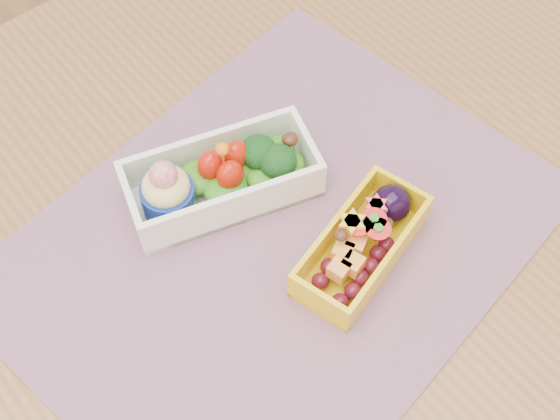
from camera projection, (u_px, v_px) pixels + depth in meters
ground at (282, 417)px, 1.39m from camera, size 3.00×3.00×0.00m
table at (284, 243)px, 0.84m from camera, size 1.20×0.80×0.75m
placemat at (277, 239)px, 0.73m from camera, size 0.56×0.47×0.00m
bento_white at (221, 179)px, 0.73m from camera, size 0.20×0.13×0.08m
bento_yellow at (364, 242)px, 0.70m from camera, size 0.16×0.10×0.05m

